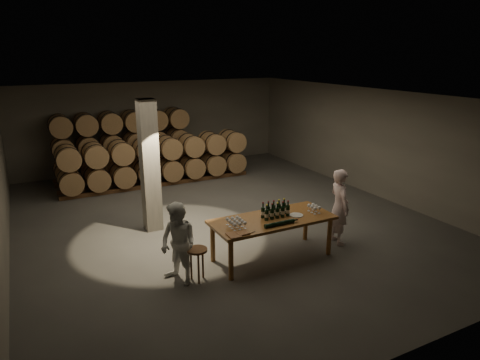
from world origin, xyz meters
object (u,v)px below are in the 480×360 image
bottle_cluster (275,211)px  person_woman (178,244)px  plate (296,215)px  notebook_near (243,233)px  tasting_table (272,223)px  person_man (339,207)px  stool (197,255)px

bottle_cluster → person_woman: bearing=-177.1°
plate → bottle_cluster: bearing=162.2°
bottle_cluster → notebook_near: 1.12m
bottle_cluster → notebook_near: bearing=-155.3°
tasting_table → plate: (0.53, -0.09, 0.11)m
bottle_cluster → plate: bottle_cluster is taller
person_man → person_woman: size_ratio=1.10×
tasting_table → notebook_near: 1.01m
stool → person_man: size_ratio=0.37×
tasting_table → plate: bearing=-10.0°
tasting_table → person_man: size_ratio=1.48×
notebook_near → person_woman: size_ratio=0.14×
bottle_cluster → tasting_table: bearing=-154.7°
tasting_table → person_woman: bearing=-178.2°
person_woman → notebook_near: bearing=48.6°
tasting_table → plate: size_ratio=8.98×
plate → person_woman: person_woman is taller
plate → notebook_near: notebook_near is taller
plate → notebook_near: size_ratio=1.27×
bottle_cluster → plate: 0.47m
tasting_table → person_woman: (-2.09, -0.06, -0.00)m
tasting_table → person_man: bearing=-1.2°
plate → notebook_near: (-1.45, -0.33, 0.01)m
plate → stool: size_ratio=0.44×
bottle_cluster → notebook_near: (-1.01, -0.47, -0.11)m
notebook_near → stool: bearing=158.6°
notebook_near → person_man: bearing=4.4°
plate → person_woman: size_ratio=0.18×
stool → person_woman: size_ratio=0.41×
tasting_table → notebook_near: (-0.92, -0.42, 0.12)m
stool → person_woman: (-0.33, 0.09, 0.26)m
person_man → stool: bearing=102.5°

